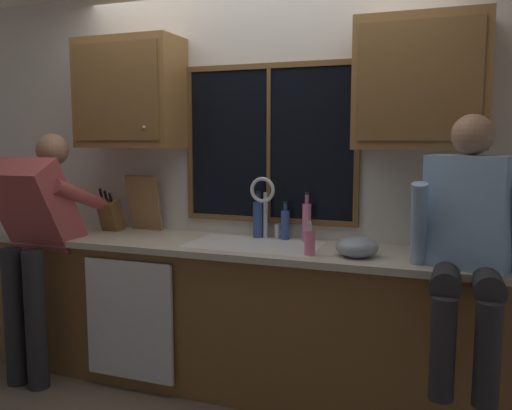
{
  "coord_description": "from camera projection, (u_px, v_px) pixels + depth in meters",
  "views": [
    {
      "loc": [
        1.2,
        -3.28,
        1.56
      ],
      "look_at": [
        0.09,
        -0.3,
        1.16
      ],
      "focal_mm": 37.42,
      "sensor_mm": 36.0,
      "label": 1
    }
  ],
  "objects": [
    {
      "name": "window_frame_left",
      "position": [
        190.0,
        144.0,
        3.62
      ],
      "size": [
        0.03,
        0.02,
        0.95
      ],
      "primitive_type": "cube",
      "color": "brown"
    },
    {
      "name": "lower_cabinet_run",
      "position": [
        242.0,
        319.0,
        3.34
      ],
      "size": [
        3.36,
        0.58,
        0.88
      ],
      "primitive_type": "cube",
      "color": "brown",
      "rests_on": "floor"
    },
    {
      "name": "faucet",
      "position": [
        265.0,
        200.0,
        3.37
      ],
      "size": [
        0.18,
        0.09,
        0.4
      ],
      "color": "silver",
      "rests_on": "countertop"
    },
    {
      "name": "window_glass",
      "position": [
        269.0,
        144.0,
        3.44
      ],
      "size": [
        1.1,
        0.02,
        0.95
      ],
      "primitive_type": "cube",
      "color": "black"
    },
    {
      "name": "window_mullion_center",
      "position": [
        269.0,
        144.0,
        3.43
      ],
      "size": [
        0.02,
        0.02,
        0.95
      ],
      "primitive_type": "cube",
      "color": "brown"
    },
    {
      "name": "upper_cabinet_right",
      "position": [
        421.0,
        84.0,
        2.92
      ],
      "size": [
        0.71,
        0.36,
        0.72
      ],
      "color": "olive"
    },
    {
      "name": "bottle_tall_clear",
      "position": [
        307.0,
        221.0,
        3.31
      ],
      "size": [
        0.06,
        0.06,
        0.31
      ],
      "color": "pink",
      "rests_on": "countertop"
    },
    {
      "name": "mixing_bowl",
      "position": [
        357.0,
        247.0,
        2.91
      ],
      "size": [
        0.23,
        0.23,
        0.12
      ],
      "primitive_type": "ellipsoid",
      "color": "#8C99A8",
      "rests_on": "countertop"
    },
    {
      "name": "dishwasher_front",
      "position": [
        129.0,
        320.0,
        3.25
      ],
      "size": [
        0.6,
        0.02,
        0.74
      ],
      "primitive_type": "cube",
      "color": "white"
    },
    {
      "name": "sink",
      "position": [
        254.0,
        260.0,
        3.25
      ],
      "size": [
        0.8,
        0.46,
        0.21
      ],
      "color": "silver",
      "rests_on": "lower_cabinet_run"
    },
    {
      "name": "window_frame_bottom",
      "position": [
        269.0,
        220.0,
        3.49
      ],
      "size": [
        1.17,
        0.02,
        0.04
      ],
      "primitive_type": "cube",
      "color": "brown"
    },
    {
      "name": "person_standing",
      "position": [
        35.0,
        231.0,
        3.39
      ],
      "size": [
        0.53,
        0.67,
        1.59
      ],
      "color": "#262628",
      "rests_on": "floor"
    },
    {
      "name": "person_sitting_on_counter",
      "position": [
        468.0,
        235.0,
        2.55
      ],
      "size": [
        0.54,
        0.66,
        1.26
      ],
      "color": "#262628",
      "rests_on": "countertop"
    },
    {
      "name": "cutting_board",
      "position": [
        144.0,
        203.0,
        3.72
      ],
      "size": [
        0.24,
        0.1,
        0.39
      ],
      "primitive_type": "cube",
      "rotation": [
        0.21,
        0.0,
        0.0
      ],
      "color": "#997047",
      "rests_on": "countertop"
    },
    {
      "name": "bottle_green_glass",
      "position": [
        285.0,
        224.0,
        3.39
      ],
      "size": [
        0.06,
        0.06,
        0.25
      ],
      "color": "#334C8C",
      "rests_on": "countertop"
    },
    {
      "name": "upper_cabinet_left",
      "position": [
        130.0,
        94.0,
        3.57
      ],
      "size": [
        0.71,
        0.36,
        0.72
      ],
      "color": "olive"
    },
    {
      "name": "soap_dispenser",
      "position": [
        310.0,
        242.0,
        2.94
      ],
      "size": [
        0.06,
        0.07,
        0.19
      ],
      "color": "pink",
      "rests_on": "countertop"
    },
    {
      "name": "knife_block",
      "position": [
        111.0,
        215.0,
        3.72
      ],
      "size": [
        0.12,
        0.18,
        0.32
      ],
      "color": "brown",
      "rests_on": "countertop"
    },
    {
      "name": "bottle_amber_small",
      "position": [
        258.0,
        219.0,
        3.45
      ],
      "size": [
        0.07,
        0.07,
        0.3
      ],
      "color": "#334C8C",
      "rests_on": "countertop"
    },
    {
      "name": "window_frame_right",
      "position": [
        357.0,
        144.0,
        3.23
      ],
      "size": [
        0.03,
        0.02,
        0.95
      ],
      "primitive_type": "cube",
      "color": "brown"
    },
    {
      "name": "countertop",
      "position": [
        241.0,
        247.0,
        3.26
      ],
      "size": [
        3.42,
        0.62,
        0.04
      ],
      "primitive_type": "cube",
      "color": "beige",
      "rests_on": "lower_cabinet_run"
    },
    {
      "name": "back_wall",
      "position": [
        261.0,
        182.0,
        3.56
      ],
      "size": [
        5.76,
        0.12,
        2.55
      ],
      "primitive_type": "cube",
      "color": "silver",
      "rests_on": "floor"
    },
    {
      "name": "window_frame_top",
      "position": [
        269.0,
        66.0,
        3.37
      ],
      "size": [
        1.17,
        0.02,
        0.04
      ],
      "primitive_type": "cube",
      "color": "brown"
    }
  ]
}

